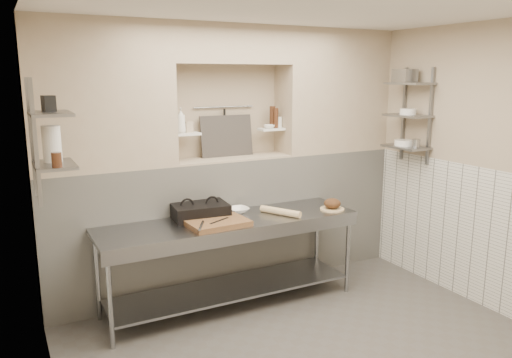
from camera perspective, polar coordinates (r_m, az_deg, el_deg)
wall_left at (r=3.22m, az=-23.55°, el=-5.25°), size 0.10×3.90×2.80m
wall_right at (r=5.34m, az=26.13°, el=0.99°), size 0.10×3.90×2.80m
wall_back at (r=5.63m, az=-3.97°, el=2.66°), size 4.00×0.10×2.80m
backwall_lower at (r=5.56m, az=-2.83°, el=-4.85°), size 4.00×0.40×1.40m
alcove_sill at (r=5.40m, az=-2.91°, el=2.39°), size 1.30×0.40×0.02m
backwall_pillar_left at (r=4.93m, az=-17.32°, el=9.06°), size 1.35×0.40×1.40m
backwall_pillar_right at (r=6.00m, az=8.76°, el=9.84°), size 1.35×0.40×1.40m
backwall_header at (r=5.34m, az=-3.05°, el=15.10°), size 1.30×0.40×0.40m
wainscot_left at (r=3.48m, az=-21.55°, el=-16.24°), size 0.02×3.90×1.40m
wainscot_right at (r=5.46m, az=25.09°, el=-6.30°), size 0.02×3.90×1.40m
alcove_shelf_left at (r=5.17m, az=-8.00°, el=5.12°), size 0.28×0.16×0.02m
alcove_shelf_right at (r=5.58m, az=1.75°, el=5.72°), size 0.28×0.16×0.02m
utensil_rail at (r=5.49m, az=-3.72°, el=8.21°), size 0.70×0.02×0.02m
hanging_steel at (r=5.49m, az=-3.61°, el=6.43°), size 0.02×0.02×0.30m
splash_panel at (r=5.46m, az=-3.37°, el=4.93°), size 0.60×0.08×0.45m
shelf_rail_left_a at (r=4.38m, az=-24.26°, el=4.33°), size 0.03×0.03×0.95m
shelf_rail_left_b at (r=3.98m, az=-23.89°, el=3.71°), size 0.03×0.03×0.95m
wall_shelf_left_lower at (r=4.22m, az=-22.03°, el=1.51°), size 0.30×0.50×0.02m
wall_shelf_left_upper at (r=4.17m, az=-22.46°, el=6.92°), size 0.30×0.50×0.03m
shelf_rail_right_a at (r=6.05m, az=16.53°, el=7.14°), size 0.03×0.03×1.05m
shelf_rail_right_b at (r=5.77m, az=19.29°, el=6.76°), size 0.03×0.03×1.05m
wall_shelf_right_lower at (r=5.85m, az=16.73°, el=3.53°), size 0.30×0.50×0.02m
wall_shelf_right_mid at (r=5.82m, az=16.94°, el=6.94°), size 0.30×0.50×0.02m
wall_shelf_right_upper at (r=5.80m, az=17.14°, el=10.39°), size 0.30×0.50×0.03m
prep_table at (r=4.98m, az=-2.91°, el=-7.55°), size 2.60×0.70×0.90m
panini_press at (r=4.97m, az=-6.43°, el=-3.65°), size 0.57×0.44×0.15m
cutting_board at (r=4.73m, az=-4.42°, el=-5.02°), size 0.58×0.42×0.05m
knife_blade at (r=4.71m, az=-4.21°, el=-4.80°), size 0.25×0.15×0.01m
tongs at (r=4.55m, az=-6.27°, el=-5.31°), size 0.14×0.23×0.02m
mixing_bowl at (r=5.15m, az=-2.05°, el=-3.57°), size 0.23×0.23×0.05m
rolling_pin at (r=5.07m, az=2.81°, el=-3.74°), size 0.28×0.43×0.07m
bread_board at (r=5.32m, az=8.70°, el=-3.41°), size 0.26×0.26×0.01m
bread_loaf at (r=5.31m, az=8.72°, el=-2.78°), size 0.18×0.18×0.11m
bottle_soap at (r=5.10m, az=-8.59°, el=6.62°), size 0.12×0.12×0.26m
jar_alcove at (r=5.21m, az=-7.70°, el=5.94°), size 0.07×0.07×0.11m
bowl_alcove at (r=5.55m, az=1.52°, el=6.01°), size 0.16×0.16×0.04m
condiment_a at (r=5.62m, az=1.89°, el=7.11°), size 0.06×0.06×0.24m
condiment_b at (r=5.58m, az=2.28°, el=6.98°), size 0.06×0.06×0.22m
condiment_c at (r=5.65m, az=2.64°, el=6.51°), size 0.07×0.07×0.12m
jug_left at (r=4.27m, az=-22.31°, el=3.73°), size 0.14×0.14×0.29m
jar_left at (r=4.01m, az=-21.82°, el=2.04°), size 0.08×0.08×0.11m
box_left_upper at (r=4.23m, az=-22.62°, el=7.98°), size 0.11×0.11×0.12m
bowl_right at (r=5.87m, az=16.54°, el=4.00°), size 0.21×0.21×0.06m
canister_right at (r=5.74m, az=17.81°, el=3.90°), size 0.09×0.09×0.09m
bowl_right_mid at (r=5.81m, az=16.98°, el=7.38°), size 0.18×0.18×0.07m
basket_right at (r=5.86m, az=16.64°, el=11.25°), size 0.19×0.23×0.14m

